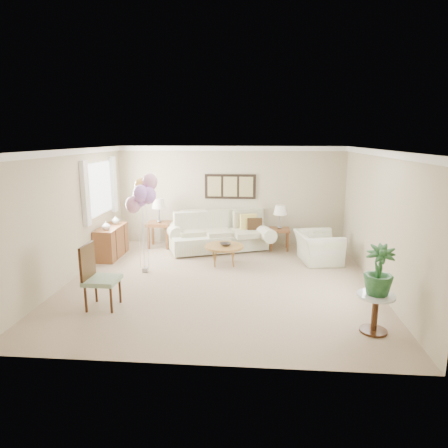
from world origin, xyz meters
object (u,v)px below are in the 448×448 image
at_px(sofa, 219,235).
at_px(armchair, 318,247).
at_px(coffee_table, 224,247).
at_px(accent_chair, 97,275).
at_px(balloon_cluster, 142,194).

relative_size(sofa, armchair, 2.78).
distance_m(sofa, coffee_table, 1.24).
xyz_separation_m(sofa, coffee_table, (0.24, -1.22, 0.02)).
bearing_deg(accent_chair, balloon_cluster, 81.01).
relative_size(sofa, accent_chair, 2.70).
height_order(sofa, armchair, sofa).
bearing_deg(balloon_cluster, armchair, 15.13).
height_order(coffee_table, armchair, armchair).
distance_m(accent_chair, balloon_cluster, 2.17).
height_order(sofa, balloon_cluster, balloon_cluster).
bearing_deg(balloon_cluster, sofa, 53.40).
height_order(armchair, balloon_cluster, balloon_cluster).
distance_m(coffee_table, armchair, 2.17).
bearing_deg(accent_chair, armchair, 35.15).
height_order(sofa, accent_chair, accent_chair).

